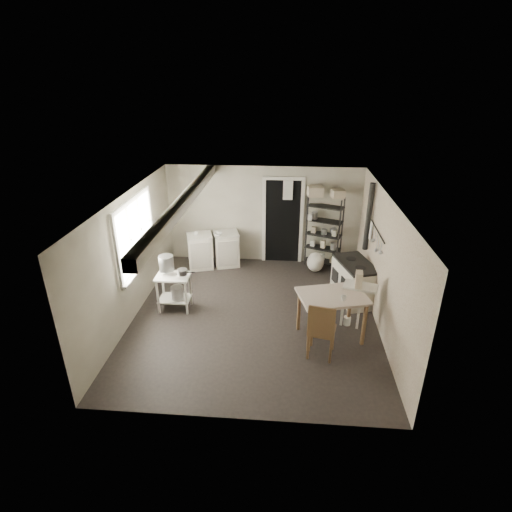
# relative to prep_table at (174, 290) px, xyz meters

# --- Properties ---
(floor) EXTENTS (5.00, 5.00, 0.00)m
(floor) POSITION_rel_prep_table_xyz_m (1.55, -0.12, -0.40)
(floor) COLOR black
(floor) RESTS_ON ground
(ceiling) EXTENTS (5.00, 5.00, 0.00)m
(ceiling) POSITION_rel_prep_table_xyz_m (1.55, -0.12, 1.90)
(ceiling) COLOR white
(ceiling) RESTS_ON wall_back
(wall_back) EXTENTS (4.50, 0.02, 2.30)m
(wall_back) POSITION_rel_prep_table_xyz_m (1.55, 2.38, 0.75)
(wall_back) COLOR #AFA996
(wall_back) RESTS_ON ground
(wall_front) EXTENTS (4.50, 0.02, 2.30)m
(wall_front) POSITION_rel_prep_table_xyz_m (1.55, -2.62, 0.75)
(wall_front) COLOR #AFA996
(wall_front) RESTS_ON ground
(wall_left) EXTENTS (0.02, 5.00, 2.30)m
(wall_left) POSITION_rel_prep_table_xyz_m (-0.70, -0.12, 0.75)
(wall_left) COLOR #AFA996
(wall_left) RESTS_ON ground
(wall_right) EXTENTS (0.02, 5.00, 2.30)m
(wall_right) POSITION_rel_prep_table_xyz_m (3.80, -0.12, 0.75)
(wall_right) COLOR #AFA996
(wall_right) RESTS_ON ground
(window) EXTENTS (0.12, 1.76, 1.28)m
(window) POSITION_rel_prep_table_xyz_m (-0.67, 0.08, 1.10)
(window) COLOR silver
(window) RESTS_ON wall_left
(doorway) EXTENTS (0.96, 0.10, 2.08)m
(doorway) POSITION_rel_prep_table_xyz_m (2.00, 2.35, 0.60)
(doorway) COLOR silver
(doorway) RESTS_ON ground
(ceiling_beam) EXTENTS (0.18, 5.00, 0.18)m
(ceiling_beam) POSITION_rel_prep_table_xyz_m (0.35, -0.12, 1.80)
(ceiling_beam) COLOR silver
(ceiling_beam) RESTS_ON ceiling
(wallpaper_panel) EXTENTS (0.01, 5.00, 2.30)m
(wallpaper_panel) POSITION_rel_prep_table_xyz_m (3.79, -0.12, 0.75)
(wallpaper_panel) COLOR beige
(wallpaper_panel) RESTS_ON wall_right
(utensil_rail) EXTENTS (0.06, 1.20, 0.44)m
(utensil_rail) POSITION_rel_prep_table_xyz_m (3.74, 0.48, 1.15)
(utensil_rail) COLOR #ACACAE
(utensil_rail) RESTS_ON wall_right
(prep_table) EXTENTS (0.63, 0.45, 0.72)m
(prep_table) POSITION_rel_prep_table_xyz_m (0.00, 0.00, 0.00)
(prep_table) COLOR silver
(prep_table) RESTS_ON ground
(stockpot) EXTENTS (0.33, 0.33, 0.30)m
(stockpot) POSITION_rel_prep_table_xyz_m (-0.12, 0.06, 0.54)
(stockpot) COLOR #ACACAE
(stockpot) RESTS_ON prep_table
(saucepan) EXTENTS (0.24, 0.24, 0.10)m
(saucepan) POSITION_rel_prep_table_xyz_m (0.21, -0.09, 0.45)
(saucepan) COLOR #ACACAE
(saucepan) RESTS_ON prep_table
(bucket) EXTENTS (0.31, 0.31, 0.26)m
(bucket) POSITION_rel_prep_table_xyz_m (0.07, -0.05, -0.02)
(bucket) COLOR #ACACAE
(bucket) RESTS_ON prep_table
(base_cabinets) EXTENTS (1.33, 0.86, 0.81)m
(base_cabinets) POSITION_rel_prep_table_xyz_m (0.41, 1.95, 0.06)
(base_cabinets) COLOR silver
(base_cabinets) RESTS_ON ground
(mixing_bowl) EXTENTS (0.31, 0.31, 0.06)m
(mixing_bowl) POSITION_rel_prep_table_xyz_m (0.54, 1.89, 0.55)
(mixing_bowl) COLOR white
(mixing_bowl) RESTS_ON base_cabinets
(counter_cup) EXTENTS (0.14, 0.14, 0.09)m
(counter_cup) POSITION_rel_prep_table_xyz_m (0.05, 1.82, 0.57)
(counter_cup) COLOR white
(counter_cup) RESTS_ON base_cabinets
(shelf_rack) EXTENTS (0.86, 0.58, 1.69)m
(shelf_rack) POSITION_rel_prep_table_xyz_m (2.97, 2.19, 0.55)
(shelf_rack) COLOR black
(shelf_rack) RESTS_ON ground
(shelf_jar) EXTENTS (0.10, 0.10, 0.19)m
(shelf_jar) POSITION_rel_prep_table_xyz_m (2.62, 2.16, 0.97)
(shelf_jar) COLOR white
(shelf_jar) RESTS_ON shelf_rack
(storage_box_a) EXTENTS (0.36, 0.33, 0.22)m
(storage_box_a) POSITION_rel_prep_table_xyz_m (2.71, 2.21, 1.61)
(storage_box_a) COLOR beige
(storage_box_a) RESTS_ON shelf_rack
(storage_box_b) EXTENTS (0.33, 0.32, 0.18)m
(storage_box_b) POSITION_rel_prep_table_xyz_m (3.19, 2.15, 1.59)
(storage_box_b) COLOR beige
(storage_box_b) RESTS_ON shelf_rack
(stove) EXTENTS (0.86, 1.16, 0.82)m
(stove) POSITION_rel_prep_table_xyz_m (3.47, 0.64, 0.04)
(stove) COLOR silver
(stove) RESTS_ON ground
(stovepipe) EXTENTS (0.13, 0.13, 1.36)m
(stovepipe) POSITION_rel_prep_table_xyz_m (3.71, 1.13, 1.19)
(stovepipe) COLOR black
(stovepipe) RESTS_ON stove
(side_ledge) EXTENTS (0.64, 0.47, 0.88)m
(side_ledge) POSITION_rel_prep_table_xyz_m (3.40, -0.39, 0.03)
(side_ledge) COLOR silver
(side_ledge) RESTS_ON ground
(oats_box) EXTENTS (0.13, 0.20, 0.28)m
(oats_box) POSITION_rel_prep_table_xyz_m (3.34, -0.45, 0.61)
(oats_box) COLOR beige
(oats_box) RESTS_ON side_ledge
(work_table) EXTENTS (1.26, 1.02, 0.83)m
(work_table) POSITION_rel_prep_table_xyz_m (2.90, -0.68, -0.02)
(work_table) COLOR beige
(work_table) RESTS_ON ground
(table_cup) EXTENTS (0.11, 0.11, 0.08)m
(table_cup) POSITION_rel_prep_table_xyz_m (3.06, -0.84, 0.40)
(table_cup) COLOR white
(table_cup) RESTS_ON work_table
(chair) EXTENTS (0.50, 0.51, 1.01)m
(chair) POSITION_rel_prep_table_xyz_m (2.71, -1.17, 0.08)
(chair) COLOR brown
(chair) RESTS_ON ground
(flour_sack) EXTENTS (0.45, 0.41, 0.47)m
(flour_sack) POSITION_rel_prep_table_xyz_m (2.79, 1.84, -0.16)
(flour_sack) COLOR silver
(flour_sack) RESTS_ON ground
(floor_crock) EXTENTS (0.14, 0.14, 0.16)m
(floor_crock) POSITION_rel_prep_table_xyz_m (3.25, -0.28, -0.33)
(floor_crock) COLOR white
(floor_crock) RESTS_ON ground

